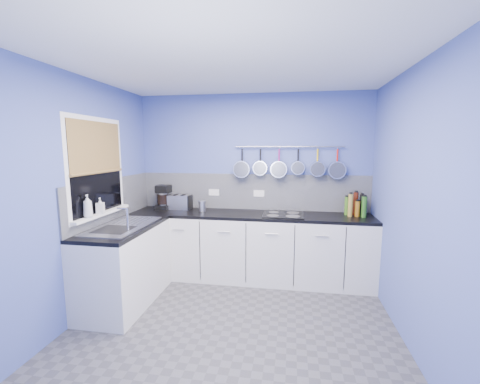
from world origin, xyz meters
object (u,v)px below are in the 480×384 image
(toaster, at_px, (180,202))
(canister, at_px, (202,206))
(soap_bottle_b, at_px, (100,206))
(hob, at_px, (283,215))
(paper_towel, at_px, (163,200))
(soap_bottle_a, at_px, (88,206))
(coffee_maker, at_px, (163,197))

(toaster, xyz_separation_m, canister, (0.36, -0.10, -0.03))
(canister, bearing_deg, toaster, 165.12)
(soap_bottle_b, height_order, hob, soap_bottle_b)
(paper_towel, xyz_separation_m, canister, (0.58, -0.04, -0.06))
(soap_bottle_a, bearing_deg, hob, 29.73)
(coffee_maker, distance_m, canister, 0.59)
(paper_towel, relative_size, canister, 1.83)
(paper_towel, distance_m, canister, 0.59)
(paper_towel, bearing_deg, soap_bottle_b, -105.76)
(coffee_maker, relative_size, toaster, 1.10)
(soap_bottle_b, relative_size, coffee_maker, 0.50)
(hob, bearing_deg, soap_bottle_a, -150.27)
(soap_bottle_b, height_order, toaster, soap_bottle_b)
(canister, bearing_deg, soap_bottle_b, -131.40)
(soap_bottle_b, height_order, canister, soap_bottle_b)
(soap_bottle_a, relative_size, toaster, 0.77)
(soap_bottle_b, bearing_deg, toaster, 64.68)
(soap_bottle_a, xyz_separation_m, hob, (1.98, 1.13, -0.26))
(soap_bottle_a, height_order, canister, soap_bottle_a)
(soap_bottle_a, height_order, coffee_maker, soap_bottle_a)
(soap_bottle_b, relative_size, toaster, 0.55)
(soap_bottle_b, xyz_separation_m, canister, (0.87, 0.99, -0.17))
(paper_towel, relative_size, hob, 0.50)
(toaster, distance_m, canister, 0.37)
(canister, bearing_deg, hob, -3.70)
(paper_towel, bearing_deg, toaster, 13.29)
(soap_bottle_a, relative_size, paper_towel, 0.92)
(canister, xyz_separation_m, hob, (1.11, -0.07, -0.07))
(canister, bearing_deg, soap_bottle_a, -125.99)
(soap_bottle_b, xyz_separation_m, hob, (1.98, 0.92, -0.23))
(soap_bottle_b, bearing_deg, soap_bottle_a, -90.00)
(toaster, height_order, canister, toaster)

